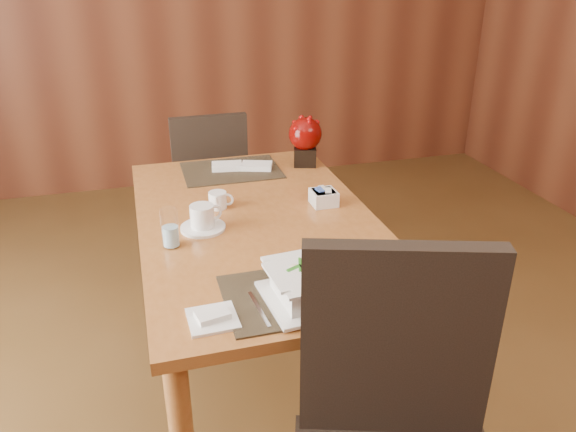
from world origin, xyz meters
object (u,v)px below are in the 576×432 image
object	(u,v)px
creamer_jug	(218,200)
far_chair	(209,179)
dining_table	(258,241)
berry_decor	(305,138)
soup_setting	(310,285)
bread_plate	(213,319)
sugar_caddy	(324,198)
coffee_cup	(202,219)
water_glass	(170,228)

from	to	relation	value
creamer_jug	far_chair	size ratio (longest dim) A/B	0.10
dining_table	berry_decor	world-z (taller)	berry_decor
soup_setting	bread_plate	xyz separation A→B (m)	(-0.29, -0.02, -0.05)
dining_table	bread_plate	bearing A→B (deg)	-113.97
dining_table	sugar_caddy	xyz separation A→B (m)	(0.29, 0.06, 0.13)
coffee_cup	creamer_jug	distance (m)	0.20
sugar_caddy	berry_decor	size ratio (longest dim) A/B	0.43
berry_decor	creamer_jug	bearing A→B (deg)	-141.40
far_chair	sugar_caddy	bearing A→B (deg)	107.65
coffee_cup	water_glass	xyz separation A→B (m)	(-0.12, -0.11, 0.03)
coffee_cup	berry_decor	xyz separation A→B (m)	(0.58, 0.57, 0.09)
berry_decor	bread_plate	bearing A→B (deg)	-118.77
berry_decor	sugar_caddy	bearing A→B (deg)	-98.27
soup_setting	coffee_cup	xyz separation A→B (m)	(-0.24, 0.56, -0.01)
coffee_cup	far_chair	world-z (taller)	far_chair
creamer_jug	berry_decor	size ratio (longest dim) A/B	0.40
creamer_jug	berry_decor	xyz separation A→B (m)	(0.49, 0.39, 0.10)
soup_setting	bread_plate	bearing A→B (deg)	179.14
water_glass	far_chair	size ratio (longest dim) A/B	0.16
dining_table	far_chair	size ratio (longest dim) A/B	1.64
bread_plate	creamer_jug	bearing A→B (deg)	79.50
bread_plate	far_chair	size ratio (longest dim) A/B	0.15
dining_table	sugar_caddy	bearing A→B (deg)	12.49
dining_table	soup_setting	bearing A→B (deg)	-87.83
dining_table	water_glass	world-z (taller)	water_glass
soup_setting	bread_plate	distance (m)	0.30
sugar_caddy	bread_plate	xyz separation A→B (m)	(-0.56, -0.67, -0.03)
dining_table	far_chair	bearing A→B (deg)	92.29
sugar_caddy	far_chair	distance (m)	1.09
soup_setting	sugar_caddy	xyz separation A→B (m)	(0.27, 0.65, -0.02)
coffee_cup	water_glass	distance (m)	0.17
berry_decor	water_glass	bearing A→B (deg)	-136.12
water_glass	berry_decor	distance (m)	0.97
sugar_caddy	creamer_jug	bearing A→B (deg)	168.62
water_glass	creamer_jug	world-z (taller)	water_glass
soup_setting	bread_plate	world-z (taller)	soup_setting
water_glass	sugar_caddy	distance (m)	0.66
dining_table	water_glass	xyz separation A→B (m)	(-0.34, -0.13, 0.17)
coffee_cup	creamer_jug	size ratio (longest dim) A/B	1.80
water_glass	bread_plate	distance (m)	0.48
coffee_cup	sugar_caddy	world-z (taller)	coffee_cup
sugar_caddy	berry_decor	xyz separation A→B (m)	(0.07, 0.48, 0.10)
soup_setting	creamer_jug	xyz separation A→B (m)	(-0.15, 0.73, -0.02)
sugar_caddy	bread_plate	distance (m)	0.88
water_glass	bread_plate	bearing A→B (deg)	-81.59
coffee_cup	dining_table	bearing A→B (deg)	7.10
berry_decor	bread_plate	world-z (taller)	berry_decor
berry_decor	dining_table	bearing A→B (deg)	-123.68
dining_table	sugar_caddy	distance (m)	0.32
coffee_cup	sugar_caddy	bearing A→B (deg)	10.22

